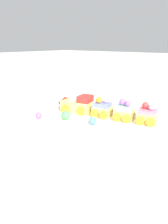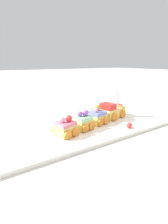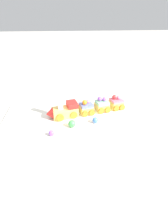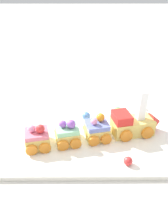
{
  "view_description": "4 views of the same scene",
  "coord_description": "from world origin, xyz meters",
  "px_view_note": "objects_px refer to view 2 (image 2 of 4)",
  "views": [
    {
      "loc": [
        -0.4,
        0.56,
        0.26
      ],
      "look_at": [
        0.04,
        0.02,
        0.03
      ],
      "focal_mm": 35.0,
      "sensor_mm": 36.0,
      "label": 1
    },
    {
      "loc": [
        -0.37,
        -0.54,
        0.24
      ],
      "look_at": [
        -0.02,
        0.0,
        0.05
      ],
      "focal_mm": 28.0,
      "sensor_mm": 36.0,
      "label": 2
    },
    {
      "loc": [
        0.1,
        0.66,
        0.41
      ],
      "look_at": [
        0.03,
        0.02,
        0.05
      ],
      "focal_mm": 28.0,
      "sensor_mm": 36.0,
      "label": 3
    },
    {
      "loc": [
        -0.03,
        -0.51,
        0.36
      ],
      "look_at": [
        -0.02,
        0.01,
        0.06
      ],
      "focal_mm": 35.0,
      "sensor_mm": 36.0,
      "label": 4
    }
  ],
  "objects_px": {
    "cake_train_locomotive": "(114,110)",
    "cake_car_mint": "(82,122)",
    "cake_car_blueberry": "(97,117)",
    "gumball_blue": "(78,115)",
    "gumball_red": "(129,125)",
    "gumball_green": "(95,110)",
    "cake_car_strawberry": "(65,128)",
    "gumball_purple": "(101,106)"
  },
  "relations": [
    {
      "from": "gumball_red",
      "to": "gumball_blue",
      "type": "height_order",
      "value": "gumball_blue"
    },
    {
      "from": "gumball_purple",
      "to": "gumball_red",
      "type": "bearing_deg",
      "value": -108.29
    },
    {
      "from": "cake_train_locomotive",
      "to": "cake_car_mint",
      "type": "xyz_separation_m",
      "value": [
        -0.18,
        -0.04,
        -0.0
      ]
    },
    {
      "from": "cake_car_mint",
      "to": "cake_car_strawberry",
      "type": "distance_m",
      "value": 0.08
    },
    {
      "from": "gumball_blue",
      "to": "gumball_green",
      "type": "bearing_deg",
      "value": 10.99
    },
    {
      "from": "cake_car_strawberry",
      "to": "cake_car_blueberry",
      "type": "bearing_deg",
      "value": 0.22
    },
    {
      "from": "cake_car_mint",
      "to": "gumball_purple",
      "type": "distance_m",
      "value": 0.29
    },
    {
      "from": "gumball_green",
      "to": "cake_train_locomotive",
      "type": "bearing_deg",
      "value": -67.63
    },
    {
      "from": "gumball_green",
      "to": "gumball_blue",
      "type": "bearing_deg",
      "value": -169.01
    },
    {
      "from": "cake_car_blueberry",
      "to": "cake_car_strawberry",
      "type": "relative_size",
      "value": 1.0
    },
    {
      "from": "gumball_purple",
      "to": "gumball_red",
      "type": "relative_size",
      "value": 1.07
    },
    {
      "from": "cake_car_strawberry",
      "to": "gumball_red",
      "type": "bearing_deg",
      "value": -30.22
    },
    {
      "from": "cake_car_blueberry",
      "to": "gumball_red",
      "type": "distance_m",
      "value": 0.12
    },
    {
      "from": "gumball_red",
      "to": "gumball_green",
      "type": "height_order",
      "value": "gumball_green"
    },
    {
      "from": "cake_car_blueberry",
      "to": "cake_car_mint",
      "type": "bearing_deg",
      "value": -179.57
    },
    {
      "from": "cake_car_mint",
      "to": "gumball_blue",
      "type": "relative_size",
      "value": 3.18
    },
    {
      "from": "cake_car_strawberry",
      "to": "gumball_blue",
      "type": "xyz_separation_m",
      "value": [
        0.12,
        0.12,
        -0.01
      ]
    },
    {
      "from": "cake_train_locomotive",
      "to": "cake_car_strawberry",
      "type": "relative_size",
      "value": 1.81
    },
    {
      "from": "gumball_red",
      "to": "gumball_green",
      "type": "xyz_separation_m",
      "value": [
        0.01,
        0.21,
        0.0
      ]
    },
    {
      "from": "cake_car_strawberry",
      "to": "gumball_green",
      "type": "distance_m",
      "value": 0.26
    },
    {
      "from": "cake_car_strawberry",
      "to": "gumball_red",
      "type": "relative_size",
      "value": 3.92
    },
    {
      "from": "gumball_purple",
      "to": "gumball_green",
      "type": "xyz_separation_m",
      "value": [
        -0.08,
        -0.05,
        0.0
      ]
    },
    {
      "from": "cake_train_locomotive",
      "to": "gumball_green",
      "type": "bearing_deg",
      "value": 99.71
    },
    {
      "from": "cake_car_blueberry",
      "to": "gumball_blue",
      "type": "xyz_separation_m",
      "value": [
        -0.03,
        0.09,
        -0.01
      ]
    },
    {
      "from": "cake_train_locomotive",
      "to": "gumball_purple",
      "type": "bearing_deg",
      "value": 59.09
    },
    {
      "from": "cake_car_strawberry",
      "to": "gumball_blue",
      "type": "distance_m",
      "value": 0.18
    },
    {
      "from": "cake_train_locomotive",
      "to": "gumball_blue",
      "type": "distance_m",
      "value": 0.15
    },
    {
      "from": "cake_car_mint",
      "to": "gumball_purple",
      "type": "xyz_separation_m",
      "value": [
        0.23,
        0.18,
        -0.01
      ]
    },
    {
      "from": "cake_train_locomotive",
      "to": "cake_car_strawberry",
      "type": "distance_m",
      "value": 0.26
    },
    {
      "from": "gumball_red",
      "to": "gumball_blue",
      "type": "distance_m",
      "value": 0.21
    },
    {
      "from": "cake_train_locomotive",
      "to": "gumball_green",
      "type": "xyz_separation_m",
      "value": [
        -0.03,
        0.08,
        -0.01
      ]
    },
    {
      "from": "gumball_purple",
      "to": "cake_train_locomotive",
      "type": "bearing_deg",
      "value": -108.25
    },
    {
      "from": "cake_train_locomotive",
      "to": "cake_car_strawberry",
      "type": "height_order",
      "value": "cake_train_locomotive"
    },
    {
      "from": "cake_train_locomotive",
      "to": "cake_car_mint",
      "type": "bearing_deg",
      "value": -179.9
    },
    {
      "from": "gumball_red",
      "to": "gumball_blue",
      "type": "relative_size",
      "value": 0.81
    },
    {
      "from": "gumball_red",
      "to": "cake_car_blueberry",
      "type": "bearing_deg",
      "value": 122.11
    },
    {
      "from": "cake_car_blueberry",
      "to": "gumball_green",
      "type": "relative_size",
      "value": 2.64
    },
    {
      "from": "cake_car_strawberry",
      "to": "cake_train_locomotive",
      "type": "bearing_deg",
      "value": 0.07
    },
    {
      "from": "gumball_blue",
      "to": "cake_train_locomotive",
      "type": "bearing_deg",
      "value": -26.34
    },
    {
      "from": "cake_train_locomotive",
      "to": "cake_car_strawberry",
      "type": "bearing_deg",
      "value": -179.93
    },
    {
      "from": "cake_car_strawberry",
      "to": "gumball_blue",
      "type": "height_order",
      "value": "cake_car_strawberry"
    },
    {
      "from": "cake_car_blueberry",
      "to": "gumball_purple",
      "type": "bearing_deg",
      "value": 33.82
    }
  ]
}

